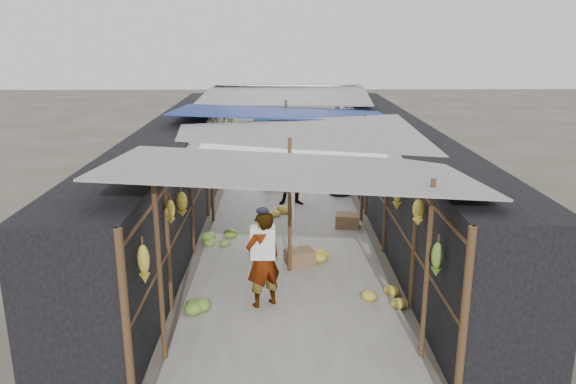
{
  "coord_description": "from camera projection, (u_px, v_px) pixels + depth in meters",
  "views": [
    {
      "loc": [
        -0.18,
        -6.96,
        4.39
      ],
      "look_at": [
        -0.01,
        4.19,
        1.25
      ],
      "focal_mm": 35.0,
      "sensor_mm": 36.0,
      "label": 1
    }
  ],
  "objects": [
    {
      "name": "ground",
      "position": [
        293.0,
        358.0,
        7.89
      ],
      "size": [
        80.0,
        80.0,
        0.0
      ],
      "primitive_type": "plane",
      "color": "#6B6356",
      "rests_on": "ground"
    },
    {
      "name": "crate_mid",
      "position": [
        348.0,
        221.0,
        13.17
      ],
      "size": [
        0.61,
        0.52,
        0.33
      ],
      "primitive_type": "cube",
      "rotation": [
        0.0,
        0.0,
        -0.17
      ],
      "color": "brown",
      "rests_on": "ground"
    },
    {
      "name": "hanging_bananas",
      "position": [
        288.0,
        149.0,
        13.91
      ],
      "size": [
        3.96,
        14.26,
        0.84
      ],
      "color": "gold",
      "rests_on": "ground"
    },
    {
      "name": "crate_back",
      "position": [
        273.0,
        185.0,
        16.36
      ],
      "size": [
        0.57,
        0.52,
        0.29
      ],
      "primitive_type": "cube",
      "rotation": [
        0.0,
        0.0,
        -0.36
      ],
      "color": "brown",
      "rests_on": "ground"
    },
    {
      "name": "black_basin",
      "position": [
        339.0,
        192.0,
        15.87
      ],
      "size": [
        0.59,
        0.59,
        0.18
      ],
      "primitive_type": "cylinder",
      "color": "black",
      "rests_on": "ground"
    },
    {
      "name": "vendor_seated",
      "position": [
        341.0,
        165.0,
        17.32
      ],
      "size": [
        0.5,
        0.7,
        0.99
      ],
      "primitive_type": "imported",
      "rotation": [
        0.0,
        0.0,
        -1.35
      ],
      "color": "#554F49",
      "rests_on": "ground"
    },
    {
      "name": "shopper_blue",
      "position": [
        295.0,
        173.0,
        14.74
      ],
      "size": [
        0.87,
        0.69,
        1.74
      ],
      "primitive_type": "imported",
      "rotation": [
        0.0,
        0.0,
        0.03
      ],
      "color": "navy",
      "rests_on": "ground"
    },
    {
      "name": "crate_near",
      "position": [
        300.0,
        257.0,
        11.04
      ],
      "size": [
        0.62,
        0.55,
        0.31
      ],
      "primitive_type": "cube",
      "rotation": [
        0.0,
        0.0,
        0.29
      ],
      "color": "brown",
      "rests_on": "ground"
    },
    {
      "name": "market_canopy",
      "position": [
        288.0,
        118.0,
        13.83
      ],
      "size": [
        5.62,
        15.2,
        2.77
      ],
      "color": "brown",
      "rests_on": "ground"
    },
    {
      "name": "stall_left",
      "position": [
        177.0,
        171.0,
        13.79
      ],
      "size": [
        1.4,
        15.0,
        2.3
      ],
      "primitive_type": "cube",
      "color": "black",
      "rests_on": "ground"
    },
    {
      "name": "floor_bananas",
      "position": [
        307.0,
        224.0,
        12.98
      ],
      "size": [
        3.61,
        10.02,
        0.33
      ],
      "color": "olive",
      "rests_on": "ground"
    },
    {
      "name": "aisle_slab",
      "position": [
        287.0,
        215.0,
        14.14
      ],
      "size": [
        3.6,
        16.0,
        0.02
      ],
      "primitive_type": "cube",
      "color": "#9E998E",
      "rests_on": "ground"
    },
    {
      "name": "vendor_elderly",
      "position": [
        263.0,
        260.0,
        9.19
      ],
      "size": [
        0.72,
        0.64,
        1.66
      ],
      "primitive_type": "imported",
      "rotation": [
        0.0,
        0.0,
        3.66
      ],
      "color": "silver",
      "rests_on": "ground"
    },
    {
      "name": "stall_right",
      "position": [
        396.0,
        170.0,
        13.87
      ],
      "size": [
        1.4,
        15.0,
        2.3
      ],
      "primitive_type": "cube",
      "color": "black",
      "rests_on": "ground"
    }
  ]
}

